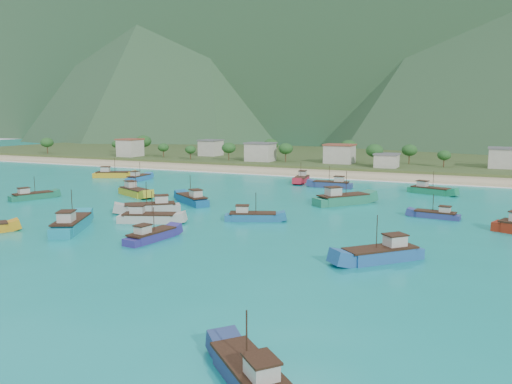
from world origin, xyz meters
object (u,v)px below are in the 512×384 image
at_px(boat_21, 252,217).
at_px(boat_23, 192,200).
at_px(boat_15, 148,219).
at_px(boat_30, 382,255).
at_px(boat_19, 301,180).
at_px(boat_5, 251,377).
at_px(boat_9, 151,208).
at_px(boat_28, 436,216).
at_px(boat_0, 342,200).
at_px(boat_10, 135,192).
at_px(boat_16, 430,191).
at_px(boat_12, 32,197).
at_px(boat_11, 71,225).
at_px(boat_18, 332,185).
at_px(boat_6, 112,175).
at_px(boat_24, 139,178).
at_px(boat_14, 151,237).

relative_size(boat_21, boat_23, 0.90).
height_order(boat_15, boat_30, boat_30).
height_order(boat_19, boat_30, boat_30).
relative_size(boat_5, boat_9, 0.87).
bearing_deg(boat_28, boat_30, 179.90).
xyz_separation_m(boat_15, boat_23, (-3.09, 19.33, 0.08)).
bearing_deg(boat_5, boat_9, 83.63).
distance_m(boat_21, boat_23, 21.47).
relative_size(boat_0, boat_10, 1.07).
height_order(boat_16, boat_30, boat_30).
xyz_separation_m(boat_15, boat_21, (15.67, 8.89, -0.09)).
xyz_separation_m(boat_21, boat_30, (25.46, -15.55, 0.17)).
bearing_deg(boat_15, boat_12, -125.76).
relative_size(boat_23, boat_28, 1.30).
xyz_separation_m(boat_15, boat_16, (40.96, 54.38, -0.01)).
xyz_separation_m(boat_11, boat_23, (4.27, 29.59, -0.11)).
height_order(boat_0, boat_18, boat_0).
relative_size(boat_5, boat_28, 1.09).
relative_size(boat_12, boat_30, 0.95).
height_order(boat_10, boat_16, boat_10).
relative_size(boat_15, boat_21, 1.09).
xyz_separation_m(boat_0, boat_10, (-46.63, -8.84, -0.17)).
height_order(boat_6, boat_16, boat_6).
height_order(boat_19, boat_24, boat_19).
distance_m(boat_23, boat_24, 43.21).
distance_m(boat_23, boat_30, 51.29).
height_order(boat_9, boat_28, boat_9).
distance_m(boat_18, boat_23, 40.87).
bearing_deg(boat_18, boat_15, 160.65).
bearing_deg(boat_28, boat_14, 140.46).
distance_m(boat_10, boat_30, 68.59).
height_order(boat_6, boat_19, boat_6).
distance_m(boat_18, boat_28, 41.19).
bearing_deg(boat_24, boat_16, 0.46).
bearing_deg(boat_10, boat_15, 68.45).
distance_m(boat_6, boat_12, 40.33).
relative_size(boat_12, boat_28, 1.16).
bearing_deg(boat_21, boat_14, -43.68).
height_order(boat_0, boat_15, boat_0).
bearing_deg(boat_6, boat_28, 49.35).
bearing_deg(boat_15, boat_21, 97.57).
bearing_deg(boat_12, boat_14, -1.40).
height_order(boat_23, boat_28, boat_23).
bearing_deg(boat_10, boat_19, 171.05).
bearing_deg(boat_21, boat_10, -133.25).
distance_m(boat_19, boat_23, 43.15).
xyz_separation_m(boat_11, boat_28, (52.34, 34.98, -0.41)).
height_order(boat_23, boat_24, boat_23).
height_order(boat_5, boat_24, boat_24).
xyz_separation_m(boat_11, boat_30, (48.49, 3.60, -0.11)).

